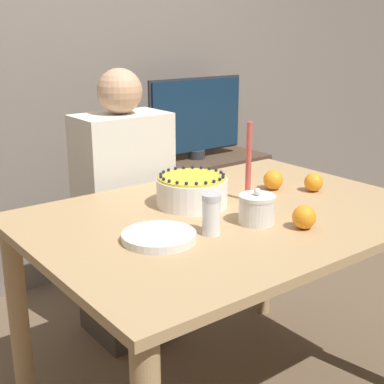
# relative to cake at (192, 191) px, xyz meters

# --- Properties ---
(wall_behind) EXTENTS (8.00, 0.05, 2.60)m
(wall_behind) POSITION_rel_cake_xyz_m (0.05, 1.26, 0.47)
(wall_behind) COLOR slate
(wall_behind) RESTS_ON ground_plane
(dining_table) EXTENTS (1.36, 0.96, 0.78)m
(dining_table) POSITION_rel_cake_xyz_m (0.05, -0.14, -0.17)
(dining_table) COLOR tan
(dining_table) RESTS_ON ground_plane
(cake) EXTENTS (0.25, 0.25, 0.12)m
(cake) POSITION_rel_cake_xyz_m (0.00, 0.00, 0.00)
(cake) COLOR white
(cake) RESTS_ON dining_table
(sugar_bowl) EXTENTS (0.12, 0.12, 0.12)m
(sugar_bowl) POSITION_rel_cake_xyz_m (0.05, -0.27, -0.01)
(sugar_bowl) COLOR silver
(sugar_bowl) RESTS_ON dining_table
(sugar_shaker) EXTENTS (0.06, 0.06, 0.13)m
(sugar_shaker) POSITION_rel_cake_xyz_m (-0.13, -0.26, 0.01)
(sugar_shaker) COLOR white
(sugar_shaker) RESTS_ON dining_table
(plate_stack) EXTENTS (0.22, 0.22, 0.02)m
(plate_stack) POSITION_rel_cake_xyz_m (-0.28, -0.20, -0.04)
(plate_stack) COLOR silver
(plate_stack) RESTS_ON dining_table
(candle) EXTENTS (0.04, 0.04, 0.29)m
(candle) POSITION_rel_cake_xyz_m (0.20, -0.08, 0.07)
(candle) COLOR tan
(candle) RESTS_ON dining_table
(orange_fruit_0) EXTENTS (0.08, 0.08, 0.08)m
(orange_fruit_0) POSITION_rel_cake_xyz_m (0.14, -0.40, -0.02)
(orange_fruit_0) COLOR orange
(orange_fruit_0) RESTS_ON dining_table
(orange_fruit_1) EXTENTS (0.07, 0.07, 0.07)m
(orange_fruit_1) POSITION_rel_cake_xyz_m (0.48, -0.15, -0.02)
(orange_fruit_1) COLOR orange
(orange_fruit_1) RESTS_ON dining_table
(orange_fruit_2) EXTENTS (0.08, 0.08, 0.08)m
(orange_fruit_2) POSITION_rel_cake_xyz_m (0.37, -0.04, -0.01)
(orange_fruit_2) COLOR orange
(orange_fruit_2) RESTS_ON dining_table
(person_man_blue_shirt) EXTENTS (0.40, 0.34, 1.23)m
(person_man_blue_shirt) POSITION_rel_cake_xyz_m (0.03, 0.54, -0.30)
(person_man_blue_shirt) COLOR #473D33
(person_man_blue_shirt) RESTS_ON ground_plane
(side_cabinet) EXTENTS (0.85, 0.42, 0.64)m
(side_cabinet) POSITION_rel_cake_xyz_m (0.81, 1.01, -0.51)
(side_cabinet) COLOR #4C3828
(side_cabinet) RESTS_ON ground_plane
(tv_monitor) EXTENTS (0.65, 0.10, 0.47)m
(tv_monitor) POSITION_rel_cake_xyz_m (0.81, 1.01, 0.06)
(tv_monitor) COLOR #2D2D33
(tv_monitor) RESTS_ON side_cabinet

